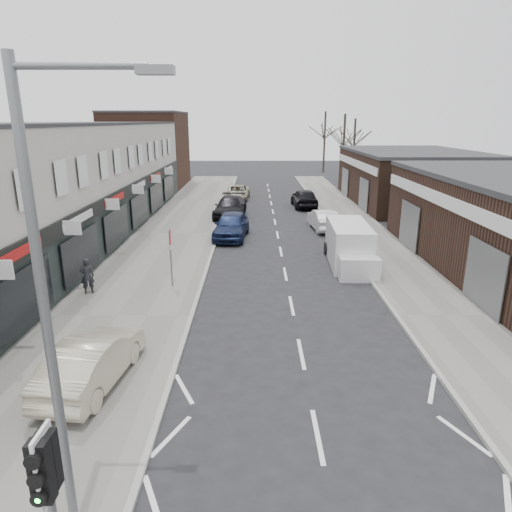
{
  "coord_description": "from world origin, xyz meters",
  "views": [
    {
      "loc": [
        -1.5,
        -7.21,
        7.24
      ],
      "look_at": [
        -1.46,
        8.36,
        2.6
      ],
      "focal_mm": 32.0,
      "sensor_mm": 36.0,
      "label": 1
    }
  ],
  "objects_px": {
    "street_lamp": "(55,301)",
    "white_van": "(349,246)",
    "sedan_on_pavement": "(92,361)",
    "parked_car_left_c": "(238,192)",
    "warning_sign": "(171,241)",
    "pedestrian": "(87,276)",
    "parked_car_right_b": "(304,198)",
    "parked_car_right_a": "(323,220)",
    "traffic_light": "(47,481)",
    "parked_car_left_b": "(230,207)",
    "parked_car_left_a": "(231,225)"
  },
  "relations": [
    {
      "from": "warning_sign",
      "to": "parked_car_left_c",
      "type": "distance_m",
      "value": 24.42
    },
    {
      "from": "warning_sign",
      "to": "parked_car_left_c",
      "type": "xyz_separation_m",
      "value": [
        2.01,
        24.28,
        -1.55
      ]
    },
    {
      "from": "white_van",
      "to": "parked_car_right_b",
      "type": "relative_size",
      "value": 1.16
    },
    {
      "from": "traffic_light",
      "to": "sedan_on_pavement",
      "type": "relative_size",
      "value": 0.73
    },
    {
      "from": "warning_sign",
      "to": "white_van",
      "type": "relative_size",
      "value": 0.49
    },
    {
      "from": "street_lamp",
      "to": "traffic_light",
      "type": "bearing_deg",
      "value": -84.12
    },
    {
      "from": "warning_sign",
      "to": "parked_car_right_b",
      "type": "bearing_deg",
      "value": 68.35
    },
    {
      "from": "parked_car_left_c",
      "to": "warning_sign",
      "type": "bearing_deg",
      "value": -91.5
    },
    {
      "from": "parked_car_left_b",
      "to": "parked_car_right_b",
      "type": "xyz_separation_m",
      "value": [
        6.19,
        4.35,
        0.02
      ]
    },
    {
      "from": "parked_car_right_b",
      "to": "parked_car_left_b",
      "type": "bearing_deg",
      "value": 32.34
    },
    {
      "from": "white_van",
      "to": "pedestrian",
      "type": "relative_size",
      "value": 3.56
    },
    {
      "from": "white_van",
      "to": "pedestrian",
      "type": "xyz_separation_m",
      "value": [
        -12.03,
        -4.46,
        -0.11
      ]
    },
    {
      "from": "white_van",
      "to": "pedestrian",
      "type": "height_order",
      "value": "white_van"
    },
    {
      "from": "parked_car_left_a",
      "to": "street_lamp",
      "type": "bearing_deg",
      "value": -88.42
    },
    {
      "from": "sedan_on_pavement",
      "to": "pedestrian",
      "type": "height_order",
      "value": "pedestrian"
    },
    {
      "from": "street_lamp",
      "to": "warning_sign",
      "type": "xyz_separation_m",
      "value": [
        -0.63,
        12.8,
        -2.42
      ]
    },
    {
      "from": "white_van",
      "to": "sedan_on_pavement",
      "type": "bearing_deg",
      "value": -126.62
    },
    {
      "from": "parked_car_left_a",
      "to": "parked_car_left_c",
      "type": "bearing_deg",
      "value": 96.14
    },
    {
      "from": "traffic_light",
      "to": "street_lamp",
      "type": "relative_size",
      "value": 0.39
    },
    {
      "from": "sedan_on_pavement",
      "to": "parked_car_left_c",
      "type": "bearing_deg",
      "value": -87.6
    },
    {
      "from": "white_van",
      "to": "parked_car_right_b",
      "type": "xyz_separation_m",
      "value": [
        -0.61,
        16.45,
        -0.19
      ]
    },
    {
      "from": "traffic_light",
      "to": "parked_car_right_a",
      "type": "height_order",
      "value": "traffic_light"
    },
    {
      "from": "sedan_on_pavement",
      "to": "parked_car_right_a",
      "type": "height_order",
      "value": "sedan_on_pavement"
    },
    {
      "from": "white_van",
      "to": "parked_car_right_a",
      "type": "bearing_deg",
      "value": 94.08
    },
    {
      "from": "traffic_light",
      "to": "sedan_on_pavement",
      "type": "xyz_separation_m",
      "value": [
        -1.62,
        6.13,
        -1.59
      ]
    },
    {
      "from": "street_lamp",
      "to": "sedan_on_pavement",
      "type": "distance_m",
      "value": 6.39
    },
    {
      "from": "parked_car_left_a",
      "to": "parked_car_right_a",
      "type": "xyz_separation_m",
      "value": [
        6.22,
        2.37,
        -0.13
      ]
    },
    {
      "from": "sedan_on_pavement",
      "to": "parked_car_right_b",
      "type": "relative_size",
      "value": 0.89
    },
    {
      "from": "parked_car_left_c",
      "to": "white_van",
      "type": "bearing_deg",
      "value": -69.22
    },
    {
      "from": "street_lamp",
      "to": "white_van",
      "type": "bearing_deg",
      "value": 64.17
    },
    {
      "from": "warning_sign",
      "to": "sedan_on_pavement",
      "type": "xyz_separation_m",
      "value": [
        -0.86,
        -7.89,
        -1.38
      ]
    },
    {
      "from": "parked_car_right_a",
      "to": "parked_car_right_b",
      "type": "bearing_deg",
      "value": -91.94
    },
    {
      "from": "parked_car_right_a",
      "to": "parked_car_right_b",
      "type": "xyz_separation_m",
      "value": [
        -0.43,
        8.48,
        0.11
      ]
    },
    {
      "from": "white_van",
      "to": "parked_car_left_c",
      "type": "xyz_separation_m",
      "value": [
        -6.55,
        20.71,
        -0.36
      ]
    },
    {
      "from": "parked_car_right_b",
      "to": "parked_car_right_a",
      "type": "bearing_deg",
      "value": 90.18
    },
    {
      "from": "parked_car_left_c",
      "to": "parked_car_right_a",
      "type": "bearing_deg",
      "value": -60.19
    },
    {
      "from": "sedan_on_pavement",
      "to": "parked_car_right_b",
      "type": "bearing_deg",
      "value": -100.03
    },
    {
      "from": "street_lamp",
      "to": "warning_sign",
      "type": "bearing_deg",
      "value": 92.84
    },
    {
      "from": "white_van",
      "to": "sedan_on_pavement",
      "type": "xyz_separation_m",
      "value": [
        -9.42,
        -11.46,
        -0.18
      ]
    },
    {
      "from": "parked_car_left_c",
      "to": "street_lamp",
      "type": "bearing_deg",
      "value": -88.89
    },
    {
      "from": "warning_sign",
      "to": "parked_car_right_b",
      "type": "relative_size",
      "value": 0.57
    },
    {
      "from": "sedan_on_pavement",
      "to": "parked_car_left_b",
      "type": "distance_m",
      "value": 23.71
    },
    {
      "from": "parked_car_right_b",
      "to": "traffic_light",
      "type": "bearing_deg",
      "value": 75.34
    },
    {
      "from": "white_van",
      "to": "pedestrian",
      "type": "bearing_deg",
      "value": -156.87
    },
    {
      "from": "pedestrian",
      "to": "parked_car_right_b",
      "type": "height_order",
      "value": "pedestrian"
    },
    {
      "from": "warning_sign",
      "to": "parked_car_left_a",
      "type": "distance_m",
      "value": 9.53
    },
    {
      "from": "parked_car_left_b",
      "to": "parked_car_left_c",
      "type": "height_order",
      "value": "parked_car_left_b"
    },
    {
      "from": "traffic_light",
      "to": "white_van",
      "type": "xyz_separation_m",
      "value": [
        7.8,
        17.59,
        -1.41
      ]
    },
    {
      "from": "traffic_light",
      "to": "parked_car_left_b",
      "type": "bearing_deg",
      "value": 88.07
    },
    {
      "from": "parked_car_right_a",
      "to": "white_van",
      "type": "bearing_deg",
      "value": 86.43
    }
  ]
}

